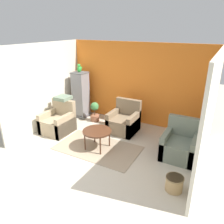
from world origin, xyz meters
The scene contains 14 objects.
ground_plane centered at (0.00, 0.00, 0.00)m, with size 20.00×20.00×0.00m, color beige.
wall_back_accent centered at (0.00, 3.24, 1.26)m, with size 4.61×0.06×2.52m.
wall_left centered at (-2.27, 1.60, 1.26)m, with size 0.06×3.21×2.52m.
wall_right centered at (2.27, 1.60, 1.26)m, with size 0.06×3.21×2.52m.
area_rug centered at (-0.18, 1.15, 0.01)m, with size 2.12×1.23×0.01m.
coffee_table centered at (-0.18, 1.15, 0.46)m, with size 0.73×0.73×0.51m.
armchair_left centered at (-1.70, 1.41, 0.30)m, with size 0.78×0.82×0.92m.
armchair_right centered at (1.75, 1.77, 0.30)m, with size 0.78×0.82×0.92m.
armchair_middle centered at (-0.02, 2.38, 0.30)m, with size 0.78×0.82×0.92m.
birdcage centered at (-1.83, 2.75, 0.76)m, with size 0.50×0.50×1.54m.
parrot centered at (-1.83, 2.76, 1.67)m, with size 0.13×0.23×0.28m.
potted_plant centered at (-1.20, 2.61, 0.34)m, with size 0.30×0.29×0.64m.
wicker_basket centered at (1.93, 0.54, 0.16)m, with size 0.34×0.34×0.30m.
throw_pillow centered at (-1.70, 1.71, 0.97)m, with size 0.41×0.41×0.10m.
Camera 1 is at (2.49, -2.98, 2.94)m, focal length 35.00 mm.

